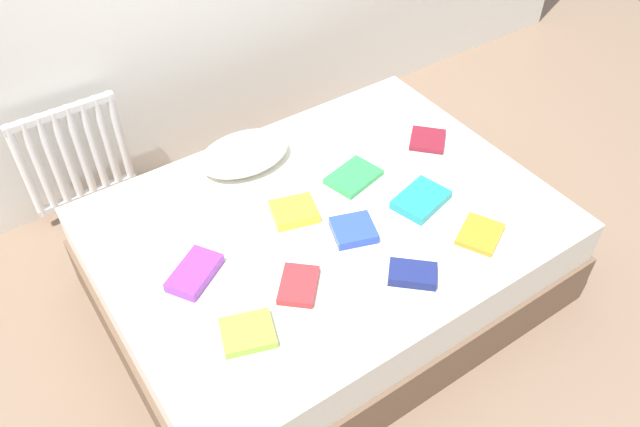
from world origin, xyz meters
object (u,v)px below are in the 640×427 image
object	(u,v)px
textbook_yellow	(294,212)
textbook_teal	(421,200)
textbook_blue	(353,230)
textbook_purple	(195,273)
textbook_orange	(480,234)
bed	(326,255)
textbook_maroon	(428,140)
textbook_green	(354,177)
textbook_lime	(248,333)
textbook_navy	(413,274)
radiator	(75,155)
pillow	(244,153)
textbook_red	(298,285)

from	to	relation	value
textbook_yellow	textbook_teal	bearing A→B (deg)	-10.03
textbook_yellow	textbook_blue	size ratio (longest dim) A/B	1.09
textbook_purple	textbook_orange	distance (m)	1.21
textbook_teal	textbook_blue	distance (m)	0.37
bed	textbook_maroon	world-z (taller)	textbook_maroon
textbook_orange	textbook_green	bearing A→B (deg)	83.00
bed	textbook_lime	world-z (taller)	textbook_lime
textbook_maroon	textbook_navy	distance (m)	0.90
bed	textbook_maroon	bearing A→B (deg)	12.19
textbook_blue	textbook_teal	bearing A→B (deg)	16.53
bed	textbook_orange	world-z (taller)	textbook_orange
radiator	textbook_lime	bearing A→B (deg)	-84.09
bed	textbook_maroon	xyz separation A→B (m)	(0.73, 0.16, 0.27)
pillow	textbook_navy	distance (m)	1.04
textbook_blue	textbook_red	bearing A→B (deg)	-142.62
pillow	textbook_red	world-z (taller)	pillow
textbook_yellow	textbook_maroon	xyz separation A→B (m)	(0.84, 0.07, -0.01)
bed	textbook_green	world-z (taller)	textbook_green
bed	textbook_red	bearing A→B (deg)	-139.96
textbook_blue	bed	bearing A→B (deg)	123.03
textbook_lime	textbook_blue	world-z (taller)	textbook_blue
textbook_blue	textbook_purple	bearing A→B (deg)	-174.69
textbook_navy	textbook_blue	world-z (taller)	same
textbook_yellow	textbook_orange	world-z (taller)	textbook_yellow
radiator	pillow	size ratio (longest dim) A/B	1.28
textbook_teal	textbook_navy	size ratio (longest dim) A/B	1.27
textbook_yellow	textbook_purple	world-z (taller)	textbook_purple
textbook_green	bed	bearing A→B (deg)	-164.89
radiator	pillow	distance (m)	0.94
bed	radiator	size ratio (longest dim) A/B	3.45
textbook_purple	textbook_teal	bearing A→B (deg)	-42.36
radiator	textbook_navy	xyz separation A→B (m)	(0.85, -1.68, 0.13)
textbook_maroon	textbook_navy	size ratio (longest dim) A/B	0.94
textbook_teal	textbook_green	world-z (taller)	textbook_teal
textbook_lime	textbook_purple	bearing A→B (deg)	114.08
textbook_purple	textbook_orange	bearing A→B (deg)	-55.96
textbook_maroon	textbook_teal	bearing A→B (deg)	-178.38
textbook_red	textbook_green	world-z (taller)	textbook_red
textbook_purple	textbook_yellow	bearing A→B (deg)	-24.32
bed	textbook_purple	bearing A→B (deg)	178.72
textbook_navy	textbook_orange	world-z (taller)	textbook_navy
textbook_teal	textbook_blue	bearing A→B (deg)	162.73
textbook_yellow	textbook_maroon	bearing A→B (deg)	21.00
textbook_navy	textbook_blue	size ratio (longest dim) A/B	1.08
radiator	textbook_green	distance (m)	1.47
textbook_maroon	textbook_lime	xyz separation A→B (m)	(-1.33, -0.51, 0.00)
textbook_lime	textbook_orange	bearing A→B (deg)	12.71
radiator	textbook_yellow	bearing A→B (deg)	-59.77
bed	pillow	size ratio (longest dim) A/B	4.41
bed	textbook_navy	bearing A→B (deg)	-79.70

